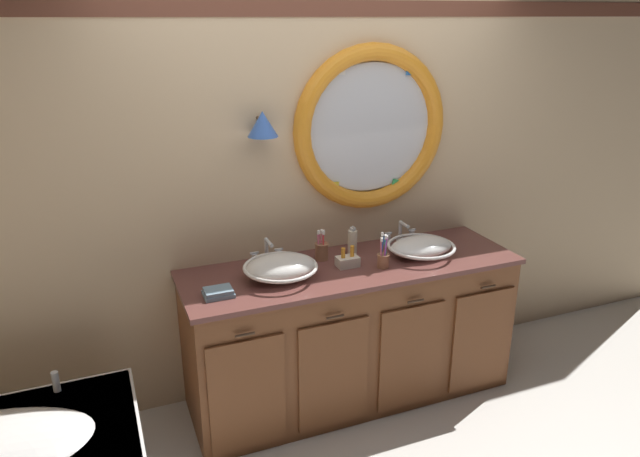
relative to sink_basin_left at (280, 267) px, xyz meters
The scene contains 12 objects.
ground_plane 1.06m from the sink_basin_left, 29.53° to the right, with size 14.00×14.00×0.00m, color silver.
back_wall_assembly 0.66m from the sink_basin_left, 42.78° to the left, with size 6.40×0.26×2.60m.
vanity_counter 0.69m from the sink_basin_left, ahead, with size 2.02×0.66×0.90m.
sink_basin_left is the anchor object (origin of this frame).
sink_basin_right 0.90m from the sink_basin_left, ahead, with size 0.42×0.42×0.11m.
faucet_set_left 0.25m from the sink_basin_left, 90.00° to the left, with size 0.20×0.13×0.15m.
faucet_set_right 0.94m from the sink_basin_left, 15.77° to the left, with size 0.23×0.12×0.14m.
toothbrush_holder_left 0.36m from the sink_basin_left, 27.70° to the left, with size 0.09×0.09×0.19m.
toothbrush_holder_right 0.61m from the sink_basin_left, ahead, with size 0.08×0.08×0.22m.
soap_dispenser 0.56m from the sink_basin_left, 19.28° to the left, with size 0.06×0.07×0.18m.
folded_hand_towel 0.38m from the sink_basin_left, 166.99° to the right, with size 0.16×0.12×0.04m.
toiletry_basket 0.42m from the sink_basin_left, ahead, with size 0.13×0.09×0.12m.
Camera 1 is at (-1.29, -2.64, 2.28)m, focal length 32.90 mm.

